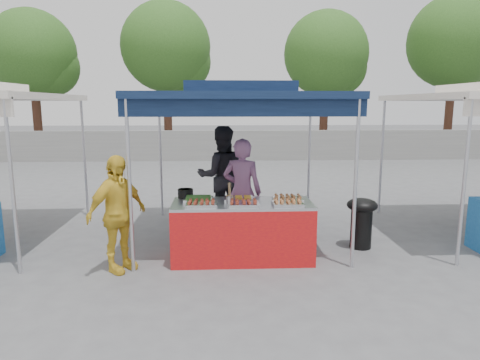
{
  "coord_description": "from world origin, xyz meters",
  "views": [
    {
      "loc": [
        -0.32,
        -6.05,
        2.24
      ],
      "look_at": [
        0.0,
        0.6,
        1.05
      ],
      "focal_mm": 32.0,
      "sensor_mm": 36.0,
      "label": 1
    }
  ],
  "objects_px": {
    "helper_man": "(222,176)",
    "wok_burner": "(362,218)",
    "cooking_pot": "(185,193)",
    "vendor_table": "(242,231)",
    "customer_person": "(117,214)",
    "vendor_woman": "(242,192)"
  },
  "relations": [
    {
      "from": "helper_man",
      "to": "wok_burner",
      "type": "bearing_deg",
      "value": 141.15
    },
    {
      "from": "cooking_pot",
      "to": "vendor_table",
      "type": "bearing_deg",
      "value": -22.46
    },
    {
      "from": "customer_person",
      "to": "helper_man",
      "type": "bearing_deg",
      "value": 6.25
    },
    {
      "from": "cooking_pot",
      "to": "vendor_woman",
      "type": "relative_size",
      "value": 0.13
    },
    {
      "from": "cooking_pot",
      "to": "wok_burner",
      "type": "xyz_separation_m",
      "value": [
        2.73,
        0.07,
        -0.44
      ]
    },
    {
      "from": "cooking_pot",
      "to": "customer_person",
      "type": "height_order",
      "value": "customer_person"
    },
    {
      "from": "helper_man",
      "to": "cooking_pot",
      "type": "bearing_deg",
      "value": 63.51
    },
    {
      "from": "vendor_table",
      "to": "customer_person",
      "type": "distance_m",
      "value": 1.77
    },
    {
      "from": "wok_burner",
      "to": "vendor_table",
      "type": "bearing_deg",
      "value": 179.4
    },
    {
      "from": "vendor_table",
      "to": "vendor_woman",
      "type": "bearing_deg",
      "value": 87.23
    },
    {
      "from": "helper_man",
      "to": "vendor_table",
      "type": "bearing_deg",
      "value": 92.87
    },
    {
      "from": "vendor_table",
      "to": "helper_man",
      "type": "xyz_separation_m",
      "value": [
        -0.29,
        1.82,
        0.5
      ]
    },
    {
      "from": "cooking_pot",
      "to": "vendor_woman",
      "type": "height_order",
      "value": "vendor_woman"
    },
    {
      "from": "vendor_table",
      "to": "helper_man",
      "type": "distance_m",
      "value": 1.91
    },
    {
      "from": "vendor_table",
      "to": "wok_burner",
      "type": "height_order",
      "value": "vendor_table"
    },
    {
      "from": "wok_burner",
      "to": "helper_man",
      "type": "height_order",
      "value": "helper_man"
    },
    {
      "from": "cooking_pot",
      "to": "customer_person",
      "type": "bearing_deg",
      "value": -140.75
    },
    {
      "from": "wok_burner",
      "to": "vendor_woman",
      "type": "xyz_separation_m",
      "value": [
        -1.86,
        0.29,
        0.38
      ]
    },
    {
      "from": "vendor_woman",
      "to": "wok_burner",
      "type": "bearing_deg",
      "value": -172.59
    },
    {
      "from": "vendor_woman",
      "to": "helper_man",
      "type": "xyz_separation_m",
      "value": [
        -0.32,
        1.11,
        0.07
      ]
    },
    {
      "from": "wok_burner",
      "to": "customer_person",
      "type": "height_order",
      "value": "customer_person"
    },
    {
      "from": "wok_burner",
      "to": "vendor_woman",
      "type": "relative_size",
      "value": 0.47
    }
  ]
}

